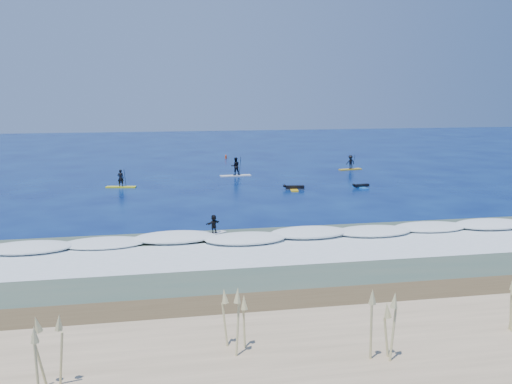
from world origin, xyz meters
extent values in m
plane|color=#030F46|center=(0.00, 0.00, 0.00)|extent=(160.00, 160.00, 0.00)
cube|color=tan|center=(0.00, -27.00, 0.00)|extent=(90.00, 7.00, 2.00)
cube|color=#4A3A22|center=(0.00, -21.50, 0.00)|extent=(90.00, 5.00, 0.08)
cube|color=#3B5141|center=(0.00, -14.00, 0.01)|extent=(90.00, 13.00, 0.01)
cube|color=white|center=(0.00, -10.00, 0.00)|extent=(40.00, 6.00, 0.30)
cube|color=silver|center=(0.00, -13.00, 0.00)|extent=(34.00, 5.00, 0.02)
cube|color=yellow|center=(-10.82, 9.90, 0.04)|extent=(2.76, 1.19, 0.09)
imported|color=black|center=(-10.82, 9.90, 0.86)|extent=(0.62, 0.47, 1.54)
cylinder|color=black|center=(-10.43, 9.82, 0.80)|extent=(0.16, 0.61, 1.80)
cube|color=black|center=(-10.43, 9.82, -0.04)|extent=(0.11, 0.03, 0.27)
cube|color=silver|center=(0.38, 14.73, 0.05)|extent=(3.22, 1.05, 0.11)
imported|color=black|center=(0.38, 14.73, 1.02)|extent=(0.94, 0.76, 1.82)
cylinder|color=black|center=(0.85, 14.77, 0.95)|extent=(0.11, 0.73, 2.12)
cube|color=black|center=(0.85, 14.77, -0.05)|extent=(0.13, 0.03, 0.32)
cube|color=gold|center=(13.52, 17.02, 0.04)|extent=(2.70, 1.17, 0.09)
imported|color=black|center=(13.52, 17.02, 0.84)|extent=(1.07, 0.74, 1.51)
cylinder|color=black|center=(13.91, 17.10, 0.79)|extent=(0.16, 0.60, 1.76)
cube|color=black|center=(13.91, 17.10, -0.04)|extent=(0.11, 0.03, 0.26)
cube|color=yellow|center=(4.16, 5.84, 0.06)|extent=(0.98, 2.44, 0.11)
cube|color=black|center=(4.27, 5.82, 0.25)|extent=(1.68, 0.67, 0.27)
sphere|color=black|center=(3.36, 5.96, 0.36)|extent=(0.27, 0.27, 0.27)
cube|color=blue|center=(10.31, 5.67, 0.05)|extent=(0.81, 2.11, 0.10)
cube|color=black|center=(10.41, 5.68, 0.22)|extent=(1.45, 0.55, 0.23)
sphere|color=black|center=(9.61, 5.58, 0.31)|extent=(0.23, 0.23, 0.23)
cube|color=white|center=(-4.69, -9.20, 0.19)|extent=(1.63, 1.35, 0.09)
imported|color=black|center=(-4.69, -9.20, 0.80)|extent=(1.04, 0.88, 1.13)
cylinder|color=red|center=(1.48, 29.68, 0.20)|extent=(0.25, 0.25, 0.40)
cone|color=red|center=(1.48, 29.68, 0.50)|extent=(0.18, 0.18, 0.20)
camera|label=1|loc=(-8.47, -42.04, 8.67)|focal=40.00mm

